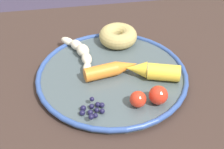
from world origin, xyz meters
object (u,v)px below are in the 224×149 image
dining_table (118,117)px  plate (112,75)px  carrot_orange (112,69)px  donut (118,36)px  banana (81,52)px  tomato_mid (138,99)px  blueberry_pile (93,109)px  tomato_near (158,95)px  carrot_yellow (152,70)px

dining_table → plate: size_ratio=2.66×
carrot_orange → dining_table: bearing=-74.0°
donut → banana: bearing=-156.0°
tomato_mid → banana: bearing=117.4°
banana → blueberry_pile: banana is taller
dining_table → blueberry_pile: (-0.07, -0.08, 0.12)m
blueberry_pile → tomato_mid: tomato_mid is taller
donut → blueberry_pile: 0.26m
tomato_near → donut: bearing=100.0°
carrot_orange → tomato_mid: tomato_mid is taller
carrot_orange → blueberry_pile: carrot_orange is taller
donut → blueberry_pile: bearing=-111.6°
dining_table → blueberry_pile: bearing=-130.8°
banana → carrot_orange: carrot_orange is taller
carrot_orange → carrot_yellow: bearing=-13.8°
carrot_yellow → tomato_near: 0.08m
dining_table → plate: 0.11m
dining_table → tomato_mid: 0.15m
dining_table → tomato_mid: (0.03, -0.07, 0.13)m
donut → carrot_orange: bearing=-106.5°
plate → carrot_orange: (-0.00, -0.00, 0.02)m
plate → tomato_near: tomato_near is taller
blueberry_pile → tomato_near: 0.14m
blueberry_pile → dining_table: bearing=49.2°
carrot_orange → tomato_mid: bearing=-70.9°
carrot_orange → donut: size_ratio=1.32×
dining_table → carrot_yellow: carrot_yellow is taller
banana → tomato_mid: 0.22m
carrot_yellow → blueberry_pile: size_ratio=2.12×
carrot_yellow → tomato_mid: 0.10m
carrot_orange → carrot_yellow: carrot_yellow is taller
banana → carrot_orange: bearing=-53.6°
banana → blueberry_pile: (0.01, -0.20, -0.01)m
carrot_orange → blueberry_pile: bearing=-117.3°
plate → carrot_yellow: size_ratio=2.77×
plate → tomato_mid: 0.12m
banana → carrot_yellow: (0.15, -0.11, 0.01)m
carrot_yellow → blueberry_pile: carrot_yellow is taller
plate → carrot_orange: size_ratio=2.69×
plate → banana: bearing=127.2°
plate → banana: banana is taller
carrot_orange → donut: bearing=73.5°
donut → carrot_yellow: bearing=-71.5°
carrot_orange → donut: 0.14m
blueberry_pile → carrot_yellow: bearing=31.2°
carrot_yellow → tomato_mid: bearing=-121.7°
dining_table → carrot_orange: 0.13m
carrot_orange → tomato_near: tomato_near is taller
dining_table → carrot_orange: carrot_orange is taller
tomato_near → tomato_mid: size_ratio=1.15×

